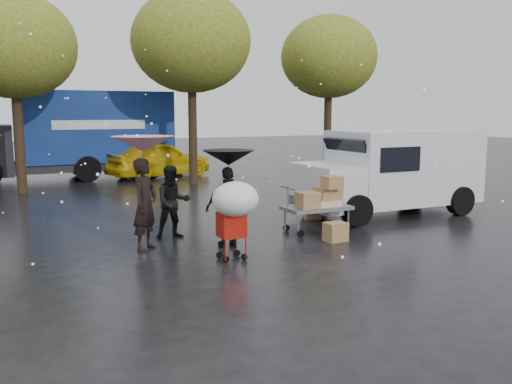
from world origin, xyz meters
name	(u,v)px	position (x,y,z in m)	size (l,w,h in m)	color
ground	(241,250)	(0.00, 0.00, 0.00)	(90.00, 90.00, 0.00)	black
person_pink	(145,204)	(-1.65, 0.85, 0.90)	(0.66, 0.43, 1.80)	black
person_middle	(173,202)	(-0.87, 1.59, 0.78)	(0.76, 0.59, 1.56)	black
person_black	(229,207)	(-0.10, 0.33, 0.81)	(0.95, 0.39, 1.61)	black
umbrella_pink	(143,144)	(-1.65, 0.85, 2.07)	(1.21, 1.21, 2.23)	#4C4C4C
umbrella_black	(229,158)	(-0.10, 0.33, 1.79)	(1.03, 1.03, 1.95)	#4C4C4C
vendor_cart	(320,200)	(2.30, 0.75, 0.73)	(1.52, 0.80, 1.27)	slate
shopping_cart	(235,204)	(-0.42, -0.71, 1.06)	(0.84, 0.84, 1.46)	#A21409
white_van	(393,170)	(5.20, 1.79, 1.16)	(4.91, 2.18, 2.20)	silver
blue_truck	(73,135)	(-1.38, 13.35, 1.76)	(8.30, 2.60, 3.50)	navy
box_ground_near	(335,232)	(2.10, -0.18, 0.20)	(0.44, 0.35, 0.40)	olive
box_ground_far	(312,213)	(2.94, 2.10, 0.15)	(0.39, 0.31, 0.31)	olive
yellow_taxi	(158,159)	(1.83, 12.44, 0.76)	(1.79, 4.45, 1.52)	gold
tree_row	(109,43)	(-0.47, 10.00, 5.02)	(21.60, 4.40, 7.12)	black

